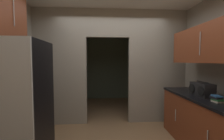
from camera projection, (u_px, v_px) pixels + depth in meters
name	position (u px, v px, depth m)	size (l,w,h in m)	color
kitchen_partition	(113.00, 63.00, 3.61)	(3.58, 0.12, 2.68)	#9E998C
adjoining_room_shell	(108.00, 65.00, 5.34)	(3.58, 2.47, 2.68)	slate
refrigerator	(18.00, 106.00, 2.06)	(0.71, 0.78, 1.75)	black
lower_cabinet_run	(208.00, 126.00, 2.43)	(0.66, 1.95, 0.90)	brown
upper_cabinet_counterside	(211.00, 44.00, 2.35)	(0.36, 1.76, 0.60)	brown
upper_cabinet_fridgeside	(0.00, 6.00, 2.06)	(0.36, 0.78, 0.88)	brown
boombox	(202.00, 89.00, 2.53)	(0.21, 0.40, 0.24)	black
book_stack	(217.00, 99.00, 2.14)	(0.15, 0.16, 0.09)	beige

